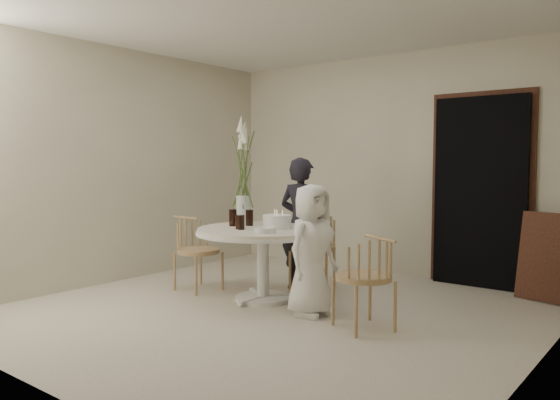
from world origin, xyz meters
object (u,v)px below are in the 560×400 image
Objects in this scene: boy at (312,250)px; girl at (301,224)px; flower_vase at (243,175)px; table at (263,239)px; chair_right at (371,269)px; birthday_cake at (277,222)px; chair_far at (315,238)px; chair_left at (192,242)px.

girl is at bearing 43.92° from boy.
flower_vase reaches higher than girl.
table is 0.62m from girl.
table is 1.12× the size of boy.
chair_right is at bearing -10.99° from table.
table is 0.23m from birthday_cake.
chair_far is 1.05m from flower_vase.
chair_far is (0.10, 0.79, -0.06)m from table.
birthday_cake reaches higher than chair_far.
table is at bearing 81.36° from boy.
chair_left is (-1.02, -0.88, -0.04)m from chair_far.
boy is at bearing -18.83° from birthday_cake.
chair_far is 1.07× the size of chair_right.
chair_far is 1.08× the size of chair_left.
boy is 1.02× the size of flower_vase.
girl is at bearing -95.23° from chair_right.
chair_left is 1.21m from girl.
flower_vase reaches higher than chair_right.
chair_right is at bearing -15.58° from flower_vase.
chair_right reaches higher than table.
boy reaches higher than chair_right.
table is 0.94m from chair_left.
flower_vase is at bearing 74.43° from boy.
boy is at bearing 127.64° from girl.
boy is (1.61, -0.04, 0.08)m from chair_left.
birthday_cake is at bearing -76.18° from chair_right.
chair_right is 2.89× the size of birthday_cake.
chair_far is at bearing 35.34° from boy.
girl is 0.58m from birthday_cake.
chair_left is (-2.29, 0.17, -0.01)m from chair_right.
flower_vase is (-0.63, 0.20, 0.45)m from birthday_cake.
table is 1.55× the size of chair_far.
chair_far is 0.60× the size of girl.
girl is 5.14× the size of birthday_cake.
birthday_cake is (-0.55, 0.19, 0.20)m from boy.
boy is (0.69, -0.14, -0.02)m from table.
table is 1.39m from chair_right.
flower_vase reaches higher than boy.
table is at bearing -117.16° from chair_far.
boy is (-0.67, 0.13, 0.07)m from chair_right.
chair_right is at bearing -14.32° from birthday_cake.
girl is at bearing 87.17° from table.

